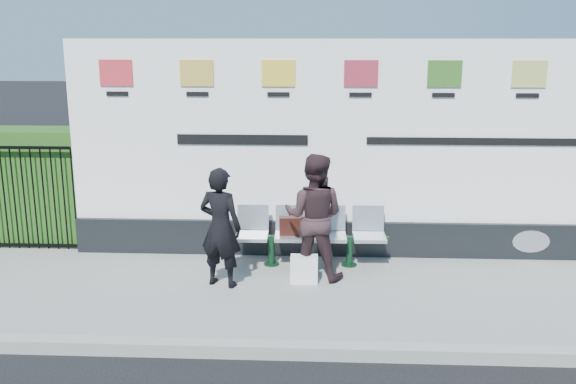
% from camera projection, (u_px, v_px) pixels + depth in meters
% --- Properties ---
extents(pavement, '(14.00, 3.00, 0.12)m').
position_uv_depth(pavement, '(321.00, 294.00, 7.92)').
color(pavement, gray).
rests_on(pavement, ground).
extents(kerb, '(14.00, 0.18, 0.14)m').
position_uv_depth(kerb, '(321.00, 351.00, 6.46)').
color(kerb, gray).
rests_on(kerb, ground).
extents(billboard, '(8.00, 0.30, 3.00)m').
position_uv_depth(billboard, '(358.00, 165.00, 8.88)').
color(billboard, black).
rests_on(billboard, pavement).
extents(hedge, '(2.35, 0.70, 1.70)m').
position_uv_depth(hedge, '(18.00, 185.00, 9.66)').
color(hedge, '#265419').
rests_on(hedge, pavement).
extents(railing, '(2.05, 0.06, 1.54)m').
position_uv_depth(railing, '(4.00, 197.00, 9.24)').
color(railing, black).
rests_on(railing, pavement).
extents(bench, '(2.02, 0.57, 0.43)m').
position_uv_depth(bench, '(310.00, 250.00, 8.68)').
color(bench, '#B1B6BB').
rests_on(bench, pavement).
extents(woman_left, '(0.63, 0.52, 1.50)m').
position_uv_depth(woman_left, '(220.00, 227.00, 7.86)').
color(woman_left, black).
rests_on(woman_left, pavement).
extents(woman_right, '(0.90, 0.77, 1.62)m').
position_uv_depth(woman_right, '(314.00, 217.00, 8.12)').
color(woman_right, '#301F22').
rests_on(woman_right, pavement).
extents(handbag_brown, '(0.32, 0.15, 0.24)m').
position_uv_depth(handbag_brown, '(291.00, 226.00, 8.60)').
color(handbag_brown, black).
rests_on(handbag_brown, bench).
extents(carrier_bag_white, '(0.34, 0.21, 0.34)m').
position_uv_depth(carrier_bag_white, '(304.00, 269.00, 8.09)').
color(carrier_bag_white, white).
rests_on(carrier_bag_white, pavement).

